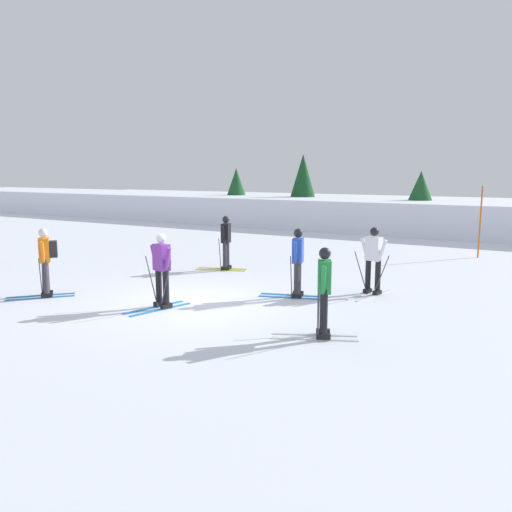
{
  "coord_description": "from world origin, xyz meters",
  "views": [
    {
      "loc": [
        7.36,
        -9.45,
        3.07
      ],
      "look_at": [
        0.57,
        2.08,
        0.9
      ],
      "focal_mm": 36.42,
      "sensor_mm": 36.0,
      "label": 1
    }
  ],
  "objects": [
    {
      "name": "ground_plane",
      "position": [
        0.0,
        0.0,
        0.0
      ],
      "size": [
        120.0,
        120.0,
        0.0
      ],
      "primitive_type": "plane",
      "color": "silver"
    },
    {
      "name": "far_snow_ridge",
      "position": [
        0.0,
        18.83,
        0.8
      ],
      "size": [
        80.0,
        7.55,
        1.61
      ],
      "primitive_type": "cube",
      "color": "silver",
      "rests_on": "ground"
    },
    {
      "name": "skier_orange",
      "position": [
        -3.51,
        -1.22,
        0.95
      ],
      "size": [
        1.33,
        1.45,
        1.71
      ],
      "color": "#237AC6",
      "rests_on": "ground"
    },
    {
      "name": "skier_white",
      "position": [
        3.38,
        3.12,
        0.92
      ],
      "size": [
        0.98,
        1.64,
        1.71
      ],
      "color": "silver",
      "rests_on": "ground"
    },
    {
      "name": "trail_marker_pole",
      "position": [
        4.86,
        10.69,
        1.29
      ],
      "size": [
        0.06,
        0.06,
        2.58
      ],
      "primitive_type": "cylinder",
      "color": "#C65614",
      "rests_on": "ground"
    },
    {
      "name": "conifer_far_right",
      "position": [
        -10.86,
        18.95,
        2.05
      ],
      "size": [
        1.77,
        1.77,
        3.33
      ],
      "color": "#513823",
      "rests_on": "ground"
    },
    {
      "name": "skier_blue",
      "position": [
        1.86,
        1.88,
        0.92
      ],
      "size": [
        1.64,
        0.97,
        1.71
      ],
      "color": "#237AC6",
      "rests_on": "ground"
    },
    {
      "name": "conifer_far_centre",
      "position": [
        -6.14,
        18.98,
        2.49
      ],
      "size": [
        1.91,
        1.91,
        4.14
      ],
      "color": "#513823",
      "rests_on": "ground"
    },
    {
      "name": "conifer_far_left",
      "position": [
        0.88,
        18.56,
        1.94
      ],
      "size": [
        1.9,
        1.9,
        3.14
      ],
      "color": "#513823",
      "rests_on": "ground"
    },
    {
      "name": "skier_purple",
      "position": [
        -0.34,
        -0.6,
        0.92
      ],
      "size": [
        0.98,
        1.64,
        1.71
      ],
      "color": "#237AC6",
      "rests_on": "ground"
    },
    {
      "name": "skier_black",
      "position": [
        -1.7,
        4.04,
        0.92
      ],
      "size": [
        1.63,
        0.96,
        1.71
      ],
      "color": "gold",
      "rests_on": "ground"
    },
    {
      "name": "skier_green",
      "position": [
        3.69,
        -0.75,
        0.92
      ],
      "size": [
        1.61,
        1.0,
        1.71
      ],
      "color": "silver",
      "rests_on": "ground"
    }
  ]
}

